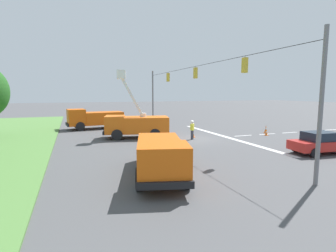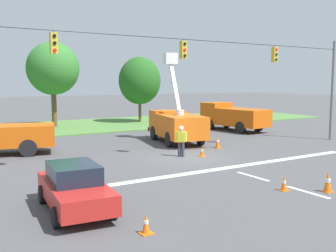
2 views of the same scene
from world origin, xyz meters
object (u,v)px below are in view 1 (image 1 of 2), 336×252
at_px(utility_truck_support_far, 94,118).
at_px(sedan_red, 321,143).
at_px(traffic_cone_foreground_right, 266,129).
at_px(utility_truck_support_near, 160,154).
at_px(traffic_cone_near_bucket, 266,133).
at_px(traffic_cone_mid_right, 193,134).
at_px(utility_truck_bucket_lift, 136,123).
at_px(traffic_cone_mid_left, 166,130).
at_px(road_worker, 192,129).

distance_m(utility_truck_support_far, sedan_red, 23.46).
bearing_deg(traffic_cone_foreground_right, utility_truck_support_near, 123.21).
relative_size(traffic_cone_foreground_right, traffic_cone_near_bucket, 1.37).
height_order(utility_truck_support_near, utility_truck_support_far, utility_truck_support_far).
bearing_deg(sedan_red, traffic_cone_near_bucket, -14.41).
xyz_separation_m(traffic_cone_foreground_right, traffic_cone_mid_right, (0.21, 8.47, -0.12)).
relative_size(utility_truck_bucket_lift, traffic_cone_mid_right, 10.63).
xyz_separation_m(traffic_cone_mid_left, traffic_cone_near_bucket, (-4.10, -9.23, -0.12)).
bearing_deg(utility_truck_support_near, utility_truck_bucket_lift, -7.27).
relative_size(utility_truck_support_far, traffic_cone_mid_right, 11.05).
distance_m(utility_truck_support_near, traffic_cone_near_bucket, 16.62).
distance_m(road_worker, traffic_cone_foreground_right, 9.13).
bearing_deg(traffic_cone_mid_left, utility_truck_bucket_lift, 106.12).
bearing_deg(traffic_cone_foreground_right, traffic_cone_mid_left, 74.69).
height_order(utility_truck_support_near, traffic_cone_foreground_right, utility_truck_support_near).
bearing_deg(traffic_cone_near_bucket, road_worker, 86.72).
bearing_deg(traffic_cone_foreground_right, traffic_cone_near_bucket, 140.85).
distance_m(sedan_red, traffic_cone_mid_left, 13.92).
bearing_deg(road_worker, traffic_cone_mid_left, 18.26).
relative_size(utility_truck_bucket_lift, sedan_red, 1.44).
relative_size(utility_truck_support_near, traffic_cone_mid_right, 11.75).
relative_size(traffic_cone_foreground_right, traffic_cone_mid_right, 1.35).
distance_m(utility_truck_bucket_lift, traffic_cone_near_bucket, 13.07).
bearing_deg(road_worker, utility_truck_support_far, 36.32).
bearing_deg(utility_truck_support_far, traffic_cone_near_bucket, -125.03).
bearing_deg(traffic_cone_foreground_right, utility_truck_support_far, 59.81).
height_order(utility_truck_support_far, traffic_cone_mid_left, utility_truck_support_far).
height_order(utility_truck_support_far, sedan_red, utility_truck_support_far).
distance_m(traffic_cone_mid_left, traffic_cone_mid_right, 3.17).
bearing_deg(utility_truck_support_near, traffic_cone_near_bucket, -58.52).
height_order(utility_truck_bucket_lift, utility_truck_support_far, utility_truck_bucket_lift).
xyz_separation_m(utility_truck_support_near, traffic_cone_mid_left, (12.76, -4.93, -0.74)).
relative_size(sedan_red, traffic_cone_mid_right, 7.36).
relative_size(traffic_cone_mid_left, traffic_cone_mid_right, 1.33).
distance_m(utility_truck_bucket_lift, sedan_red, 15.25).
bearing_deg(traffic_cone_mid_right, traffic_cone_near_bucket, -101.40).
relative_size(utility_truck_support_far, traffic_cone_near_bucket, 11.20).
height_order(sedan_red, traffic_cone_near_bucket, sedan_red).
height_order(utility_truck_bucket_lift, road_worker, utility_truck_bucket_lift).
xyz_separation_m(utility_truck_support_far, traffic_cone_mid_right, (-9.63, -8.44, -0.98)).
xyz_separation_m(sedan_red, road_worker, (8.26, 6.03, 0.21)).
relative_size(utility_truck_bucket_lift, road_worker, 3.63).
xyz_separation_m(utility_truck_bucket_lift, utility_truck_support_near, (-11.77, 1.50, -0.23)).
bearing_deg(utility_truck_support_near, utility_truck_support_far, 4.94).
relative_size(road_worker, traffic_cone_mid_left, 2.21).
xyz_separation_m(sedan_red, traffic_cone_near_bucket, (7.80, -2.00, -0.51)).
distance_m(utility_truck_support_near, traffic_cone_mid_left, 13.70).
distance_m(road_worker, traffic_cone_near_bucket, 8.07).
bearing_deg(traffic_cone_near_bucket, sedan_red, 165.59).
relative_size(sedan_red, road_worker, 2.51).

